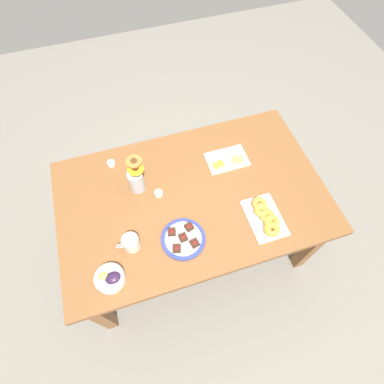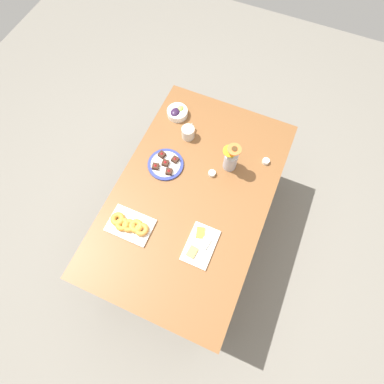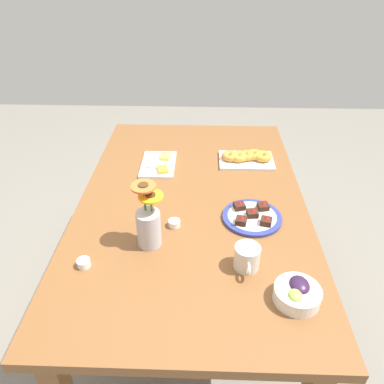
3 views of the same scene
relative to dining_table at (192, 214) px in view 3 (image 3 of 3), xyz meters
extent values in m
plane|color=slate|center=(0.00, 0.00, -0.65)|extent=(6.00, 6.00, 0.00)
cube|color=brown|center=(0.00, 0.00, 0.07)|extent=(1.60, 1.00, 0.04)
cube|color=brown|center=(-0.72, -0.42, -0.30)|extent=(0.07, 0.07, 0.70)
cube|color=brown|center=(-0.72, 0.42, -0.30)|extent=(0.07, 0.07, 0.70)
cylinder|color=beige|center=(0.41, 0.21, 0.13)|extent=(0.09, 0.09, 0.09)
cylinder|color=brown|center=(0.41, 0.21, 0.17)|extent=(0.08, 0.08, 0.00)
torus|color=beige|center=(0.46, 0.21, 0.13)|extent=(0.05, 0.01, 0.05)
cylinder|color=white|center=(0.55, 0.35, 0.11)|extent=(0.15, 0.15, 0.05)
ellipsoid|color=#2D1938|center=(0.53, 0.36, 0.13)|extent=(0.08, 0.07, 0.04)
ellipsoid|color=#9EC14C|center=(0.58, 0.34, 0.13)|extent=(0.05, 0.05, 0.04)
cube|color=white|center=(-0.29, -0.18, 0.09)|extent=(0.26, 0.17, 0.01)
cube|color=#EFB74C|center=(-0.35, -0.15, 0.11)|extent=(0.08, 0.06, 0.02)
cube|color=white|center=(-0.27, -0.20, 0.11)|extent=(0.08, 0.06, 0.01)
cube|color=orange|center=(-0.22, -0.15, 0.11)|extent=(0.08, 0.07, 0.01)
cube|color=white|center=(-0.35, 0.27, 0.09)|extent=(0.19, 0.28, 0.01)
torus|color=#CC8134|center=(-0.35, 0.19, 0.12)|extent=(0.12, 0.12, 0.03)
torus|color=gold|center=(-0.35, 0.23, 0.12)|extent=(0.12, 0.12, 0.04)
torus|color=orange|center=(-0.36, 0.27, 0.12)|extent=(0.12, 0.12, 0.03)
torus|color=orange|center=(-0.37, 0.31, 0.12)|extent=(0.10, 0.10, 0.03)
torus|color=gold|center=(-0.35, 0.36, 0.12)|extent=(0.10, 0.10, 0.04)
cylinder|color=white|center=(0.42, -0.37, 0.10)|extent=(0.05, 0.05, 0.03)
cylinder|color=#C68923|center=(0.42, -0.37, 0.11)|extent=(0.04, 0.04, 0.01)
cylinder|color=white|center=(0.19, -0.07, 0.10)|extent=(0.05, 0.05, 0.03)
cylinder|color=maroon|center=(0.19, -0.07, 0.11)|extent=(0.04, 0.04, 0.01)
cylinder|color=navy|center=(0.13, 0.25, 0.09)|extent=(0.25, 0.25, 0.01)
cylinder|color=white|center=(0.13, 0.25, 0.09)|extent=(0.20, 0.20, 0.01)
cube|color=#381E14|center=(0.08, 0.30, 0.11)|extent=(0.05, 0.05, 0.02)
cone|color=red|center=(0.08, 0.30, 0.13)|extent=(0.02, 0.02, 0.01)
cube|color=#381E14|center=(0.18, 0.30, 0.11)|extent=(0.05, 0.05, 0.02)
cone|color=red|center=(0.18, 0.30, 0.13)|extent=(0.02, 0.02, 0.01)
cube|color=#381E14|center=(0.08, 0.20, 0.11)|extent=(0.05, 0.05, 0.02)
cone|color=red|center=(0.08, 0.20, 0.13)|extent=(0.02, 0.02, 0.01)
cube|color=#381E14|center=(0.18, 0.20, 0.11)|extent=(0.05, 0.05, 0.02)
cone|color=red|center=(0.18, 0.20, 0.13)|extent=(0.02, 0.02, 0.01)
cube|color=#381E14|center=(0.13, 0.25, 0.11)|extent=(0.05, 0.05, 0.02)
cone|color=red|center=(0.13, 0.25, 0.13)|extent=(0.02, 0.02, 0.01)
cylinder|color=#B2B2BC|center=(0.30, -0.15, 0.16)|extent=(0.09, 0.09, 0.15)
cylinder|color=#3D702D|center=(0.28, -0.16, 0.28)|extent=(0.01, 0.01, 0.10)
cylinder|color=orange|center=(0.28, -0.16, 0.34)|extent=(0.09, 0.09, 0.01)
cylinder|color=#472D14|center=(0.28, -0.16, 0.34)|extent=(0.04, 0.04, 0.01)
cylinder|color=#3D702D|center=(0.28, -0.14, 0.26)|extent=(0.01, 0.01, 0.06)
cylinder|color=yellow|center=(0.28, -0.14, 0.30)|extent=(0.09, 0.09, 0.01)
cylinder|color=#472D14|center=(0.28, -0.14, 0.30)|extent=(0.04, 0.04, 0.01)
camera|label=1|loc=(0.27, 0.85, 1.65)|focal=28.00mm
camera|label=2|loc=(-0.71, -0.30, 1.90)|focal=28.00mm
camera|label=3|loc=(1.36, 0.04, 1.05)|focal=35.00mm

